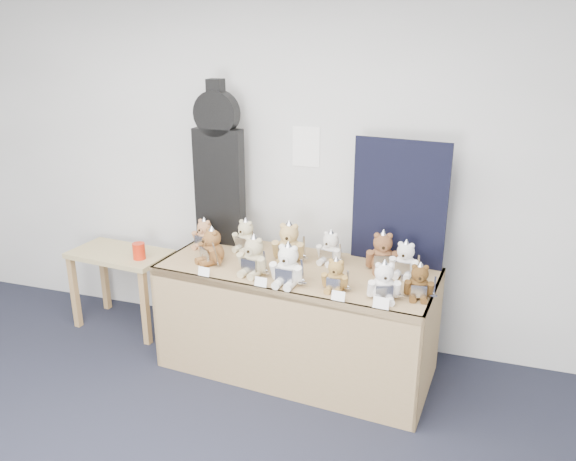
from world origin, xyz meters
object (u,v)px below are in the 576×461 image
(guitar_case, at_px, (219,166))
(teddy_front_far_right, at_px, (384,283))
(teddy_back_centre_left, at_px, (289,244))
(teddy_back_centre_right, at_px, (330,249))
(side_table, at_px, (121,266))
(teddy_front_far_left, at_px, (212,248))
(teddy_front_right, at_px, (336,276))
(teddy_back_end, at_px, (405,261))
(teddy_back_right, at_px, (382,253))
(teddy_front_centre, at_px, (288,266))
(teddy_back_left, at_px, (245,237))
(red_cup, at_px, (139,251))
(teddy_front_end, at_px, (419,283))
(teddy_front_left, at_px, (254,257))
(teddy_back_far_left, at_px, (204,235))
(display_table, at_px, (293,294))

(guitar_case, xyz_separation_m, teddy_front_far_right, (1.36, -0.62, -0.50))
(teddy_back_centre_left, relative_size, teddy_back_centre_right, 1.23)
(side_table, distance_m, teddy_front_far_left, 1.07)
(teddy_front_right, distance_m, teddy_back_end, 0.53)
(guitar_case, bearing_deg, teddy_back_right, -6.16)
(teddy_front_centre, bearing_deg, teddy_front_far_right, 1.75)
(teddy_front_far_left, relative_size, teddy_back_left, 1.09)
(guitar_case, distance_m, teddy_back_end, 1.54)
(red_cup, height_order, teddy_back_centre_left, teddy_back_centre_left)
(side_table, xyz_separation_m, teddy_front_centre, (1.59, -0.45, 0.38))
(teddy_front_centre, bearing_deg, teddy_front_end, 8.57)
(teddy_front_far_left, bearing_deg, teddy_back_end, 44.56)
(teddy_front_far_left, distance_m, teddy_front_centre, 0.65)
(teddy_front_right, bearing_deg, teddy_back_centre_left, 140.61)
(side_table, distance_m, teddy_front_left, 1.42)
(side_table, bearing_deg, guitar_case, 15.28)
(teddy_front_end, distance_m, teddy_back_left, 1.39)
(teddy_front_end, xyz_separation_m, teddy_back_right, (-0.29, 0.37, 0.02))
(guitar_case, relative_size, teddy_back_left, 4.63)
(teddy_back_left, distance_m, teddy_back_centre_left, 0.39)
(teddy_front_far_left, relative_size, teddy_back_far_left, 1.15)
(red_cup, bearing_deg, teddy_back_right, 1.81)
(teddy_front_left, relative_size, teddy_front_right, 1.27)
(display_table, relative_size, teddy_back_centre_right, 7.50)
(teddy_front_far_right, distance_m, teddy_back_right, 0.46)
(red_cup, height_order, teddy_front_left, teddy_front_left)
(teddy_front_left, bearing_deg, teddy_back_end, 27.74)
(teddy_front_left, distance_m, teddy_back_far_left, 0.65)
(display_table, xyz_separation_m, teddy_front_end, (0.86, -0.14, 0.27))
(display_table, bearing_deg, teddy_front_left, -149.30)
(teddy_front_left, relative_size, teddy_front_centre, 0.98)
(teddy_front_right, bearing_deg, teddy_front_left, 173.88)
(teddy_front_centre, xyz_separation_m, teddy_back_centre_right, (0.17, 0.44, -0.02))
(teddy_front_left, height_order, teddy_front_centre, teddy_front_centre)
(red_cup, relative_size, teddy_back_left, 0.49)
(teddy_back_left, relative_size, teddy_back_end, 0.99)
(side_table, relative_size, guitar_case, 0.67)
(teddy_front_far_left, height_order, teddy_front_right, teddy_front_far_left)
(teddy_front_end, bearing_deg, red_cup, 166.10)
(teddy_front_right, bearing_deg, guitar_case, 152.42)
(teddy_back_centre_left, xyz_separation_m, teddy_back_right, (0.66, 0.04, -0.01))
(guitar_case, relative_size, teddy_back_far_left, 4.87)
(red_cup, distance_m, teddy_back_centre_right, 1.54)
(teddy_front_far_left, bearing_deg, teddy_back_far_left, 161.16)
(teddy_back_centre_left, bearing_deg, teddy_back_left, 158.86)
(teddy_front_left, bearing_deg, teddy_back_left, 130.27)
(side_table, xyz_separation_m, teddy_back_far_left, (0.78, -0.00, 0.36))
(teddy_front_far_left, bearing_deg, guitar_case, 141.30)
(display_table, bearing_deg, teddy_front_far_right, -14.38)
(teddy_back_left, relative_size, teddy_back_right, 0.87)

